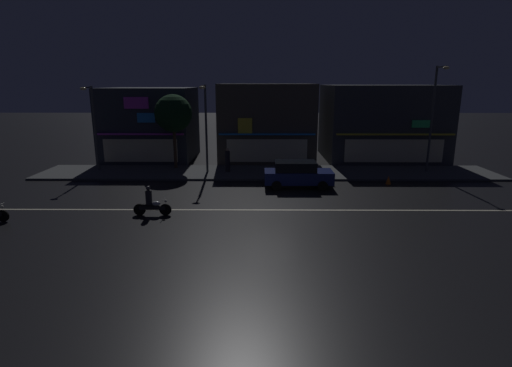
{
  "coord_description": "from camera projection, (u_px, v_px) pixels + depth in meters",
  "views": [
    {
      "loc": [
        -0.61,
        -20.14,
        6.48
      ],
      "look_at": [
        -0.78,
        1.83,
        0.98
      ],
      "focal_mm": 28.32,
      "sensor_mm": 36.0,
      "label": 1
    }
  ],
  "objects": [
    {
      "name": "pedestrian_on_sidewalk",
      "position": [
        227.0,
        161.0,
        29.4
      ],
      "size": [
        0.35,
        0.35,
        1.73
      ],
      "rotation": [
        0.0,
        0.0,
        1.75
      ],
      "color": "#232328",
      "rests_on": "sidewalk_far"
    },
    {
      "name": "storefront_right_block",
      "position": [
        266.0,
        122.0,
        34.44
      ],
      "size": [
        7.87,
        6.97,
        6.39
      ],
      "color": "#4C443A",
      "rests_on": "ground"
    },
    {
      "name": "traffic_cone",
      "position": [
        388.0,
        180.0,
        26.48
      ],
      "size": [
        0.36,
        0.36,
        0.55
      ],
      "primitive_type": "cone",
      "color": "orange",
      "rests_on": "ground"
    },
    {
      "name": "streetlamp_west",
      "position": [
        93.0,
        121.0,
        29.18
      ],
      "size": [
        0.44,
        1.64,
        6.12
      ],
      "color": "#47494C",
      "rests_on": "sidewalk_far"
    },
    {
      "name": "lane_divider_stripe",
      "position": [
        271.0,
        210.0,
        21.1
      ],
      "size": [
        31.44,
        0.16,
        0.01
      ],
      "primitive_type": "cube",
      "color": "beige",
      "rests_on": "ground"
    },
    {
      "name": "street_tree",
      "position": [
        173.0,
        113.0,
        29.99
      ],
      "size": [
        2.78,
        2.78,
        5.52
      ],
      "color": "#473323",
      "rests_on": "sidewalk_far"
    },
    {
      "name": "storefront_left_block",
      "position": [
        381.0,
        122.0,
        34.91
      ],
      "size": [
        9.6,
        8.05,
        6.28
      ],
      "color": "#383A3F",
      "rests_on": "ground"
    },
    {
      "name": "streetlamp_east",
      "position": [
        434.0,
        111.0,
        28.5
      ],
      "size": [
        0.44,
        1.64,
        7.48
      ],
      "color": "#47494C",
      "rests_on": "sidewalk_far"
    },
    {
      "name": "motorcycle_following",
      "position": [
        151.0,
        203.0,
        20.13
      ],
      "size": [
        1.9,
        0.6,
        1.52
      ],
      "rotation": [
        0.0,
        0.0,
        3.01
      ],
      "color": "black",
      "rests_on": "ground"
    },
    {
      "name": "parked_car_near_kerb",
      "position": [
        298.0,
        174.0,
        25.53
      ],
      "size": [
        4.3,
        1.98,
        1.67
      ],
      "color": "navy",
      "rests_on": "ground"
    },
    {
      "name": "streetlamp_mid",
      "position": [
        206.0,
        121.0,
        28.48
      ],
      "size": [
        0.44,
        1.64,
        6.21
      ],
      "color": "#47494C",
      "rests_on": "sidewalk_far"
    },
    {
      "name": "sidewalk_far",
      "position": [
        267.0,
        172.0,
        29.62
      ],
      "size": [
        33.1,
        4.7,
        0.14
      ],
      "primitive_type": "cube",
      "color": "#424447",
      "rests_on": "ground"
    },
    {
      "name": "ground_plane",
      "position": [
        271.0,
        210.0,
        21.1
      ],
      "size": [
        140.0,
        140.0,
        0.0
      ],
      "primitive_type": "plane",
      "color": "black"
    },
    {
      "name": "storefront_center_block",
      "position": [
        151.0,
        124.0,
        34.72
      ],
      "size": [
        7.26,
        7.31,
        6.07
      ],
      "color": "#2D333D",
      "rests_on": "ground"
    }
  ]
}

